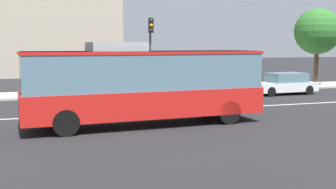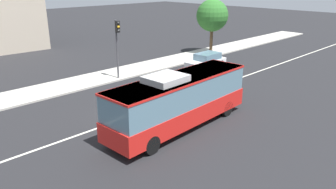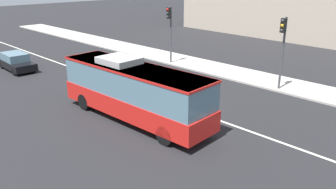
# 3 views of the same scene
# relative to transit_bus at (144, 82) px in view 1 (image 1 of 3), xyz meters

# --- Properties ---
(ground_plane) EXTENTS (160.00, 160.00, 0.00)m
(ground_plane) POSITION_rel_transit_bus_xyz_m (-0.65, 3.27, -1.81)
(ground_plane) COLOR black
(sidewalk_kerb) EXTENTS (80.00, 3.60, 0.14)m
(sidewalk_kerb) POSITION_rel_transit_bus_xyz_m (-0.65, 11.92, -1.74)
(sidewalk_kerb) COLOR #B2ADA3
(sidewalk_kerb) RESTS_ON ground_plane
(lane_centre_line) EXTENTS (76.00, 0.16, 0.01)m
(lane_centre_line) POSITION_rel_transit_bus_xyz_m (-0.65, 3.27, -1.80)
(lane_centre_line) COLOR silver
(lane_centre_line) RESTS_ON ground_plane
(transit_bus) EXTENTS (10.09, 2.91, 3.46)m
(transit_bus) POSITION_rel_transit_bus_xyz_m (0.00, 0.00, 0.00)
(transit_bus) COLOR red
(transit_bus) RESTS_ON ground_plane
(sedan_white) EXTENTS (4.55, 1.92, 1.46)m
(sedan_white) POSITION_rel_transit_bus_xyz_m (12.02, 7.72, -1.09)
(sedan_white) COLOR white
(sedan_white) RESTS_ON ground_plane
(traffic_light_near_corner) EXTENTS (0.34, 0.62, 5.20)m
(traffic_light_near_corner) POSITION_rel_transit_bus_xyz_m (3.32, 10.46, 1.75)
(traffic_light_near_corner) COLOR #47474C
(traffic_light_near_corner) RESTS_ON ground_plane
(street_tree_kerbside_left) EXTENTS (3.66, 3.66, 6.27)m
(street_tree_kerbside_left) POSITION_rel_transit_bus_xyz_m (17.53, 11.54, 2.61)
(street_tree_kerbside_left) COLOR #4C3823
(street_tree_kerbside_left) RESTS_ON ground_plane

